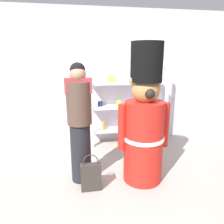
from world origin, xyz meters
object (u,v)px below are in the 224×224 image
at_px(teddy_bear_guard, 144,123).
at_px(person_shopper, 80,122).
at_px(shopping_bag, 91,176).
at_px(merchandise_shelf, 129,105).

distance_m(teddy_bear_guard, person_shopper, 0.87).
distance_m(teddy_bear_guard, shopping_bag, 0.99).
bearing_deg(person_shopper, shopping_bag, -68.12).
xyz_separation_m(merchandise_shelf, shopping_bag, (-0.89, -1.51, -0.59)).
bearing_deg(person_shopper, merchandise_shelf, 50.91).
bearing_deg(teddy_bear_guard, shopping_bag, -169.88).
distance_m(merchandise_shelf, person_shopper, 1.59).
xyz_separation_m(teddy_bear_guard, person_shopper, (-0.86, 0.15, 0.02)).
relative_size(merchandise_shelf, person_shopper, 0.95).
xyz_separation_m(teddy_bear_guard, shopping_bag, (-0.75, -0.13, -0.64)).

